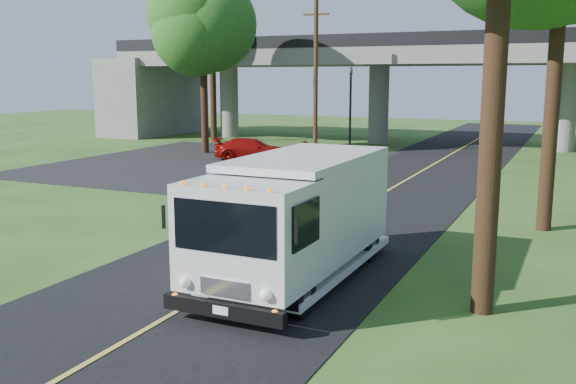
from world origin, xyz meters
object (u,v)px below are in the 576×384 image
Objects in this scene: traffic_signal at (350,100)px; tree_left_far at (213,36)px; pedestrian at (305,162)px; red_sedan at (252,149)px; utility_pole at (316,77)px; tree_left_lot at (204,21)px; step_van at (296,214)px.

traffic_signal is 0.53× the size of tree_left_far.
tree_left_far is 5.23× the size of pedestrian.
traffic_signal is 1.22× the size of red_sedan.
red_sedan is at bearing -120.35° from utility_pole.
tree_left_lot reaches higher than pedestrian.
traffic_signal is at bearing -51.89° from pedestrian.
traffic_signal is 25.77m from step_van.
tree_left_lot is at bearing -151.89° from traffic_signal.
pedestrian is (2.19, -12.19, -2.25)m from traffic_signal.
tree_left_lot is 1.06× the size of tree_left_far.
pedestrian is at bearing 112.65° from step_van.
utility_pole is 10.45m from tree_left_far.
tree_left_lot is 2.47× the size of red_sedan.
utility_pole is at bearing -126.87° from traffic_signal.
red_sedan is at bearing -47.56° from tree_left_far.
pedestrian is (5.94, -6.33, 0.33)m from red_sedan.
traffic_signal is at bearing -49.82° from red_sedan.
tree_left_far is at bearing 25.30° from red_sedan.
pedestrian is at bearing -38.80° from tree_left_lot.
traffic_signal reaches higher than pedestrian.
tree_left_far reaches higher than traffic_signal.
step_van is at bearing -53.63° from tree_left_lot.
tree_left_lot is (-7.79, -4.16, 4.70)m from traffic_signal.
tree_left_lot reaches higher than step_van.
step_van is (15.10, -20.50, -6.36)m from tree_left_lot.
utility_pole is at bearing -42.17° from pedestrian.
traffic_signal is at bearing 53.13° from utility_pole.
tree_left_far is 12.47m from red_sedan.
utility_pole is (-1.50, -2.00, 1.40)m from traffic_signal.
red_sedan is (7.04, -7.69, -6.83)m from tree_left_far.
tree_left_far is at bearing 116.57° from tree_left_lot.
traffic_signal is at bearing 28.11° from tree_left_lot.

